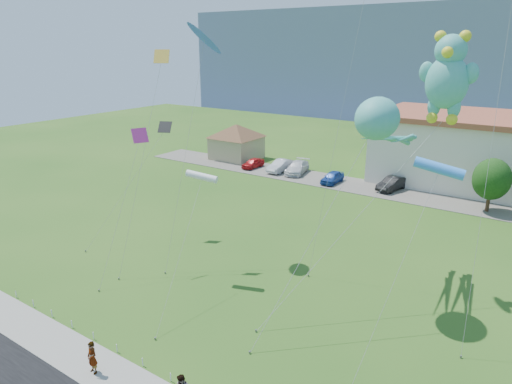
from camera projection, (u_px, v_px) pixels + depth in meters
ground at (175, 360)px, 24.12m from camera, size 160.00×160.00×0.00m
parking_strip at (391, 192)px, 51.68m from camera, size 70.00×6.00×0.06m
hill_ridge at (506, 59)px, 114.78m from camera, size 160.00×50.00×25.00m
pavilion at (236, 138)px, 65.95m from camera, size 9.20×9.20×5.00m
rope_fence at (156, 369)px, 23.02m from camera, size 26.05×0.05×0.50m
tree_near at (492, 179)px, 44.51m from camera, size 3.60×3.60×5.47m
pedestrian_left at (92, 358)px, 22.78m from camera, size 0.66×0.45×1.76m
parked_car_red at (253, 163)px, 61.53m from camera, size 1.67×3.82×1.28m
parked_car_silver at (281, 166)px, 59.67m from camera, size 1.80×4.72×1.53m
parked_car_white at (297, 167)px, 58.83m from camera, size 3.12×5.56×1.52m
parked_car_blue at (332, 177)px, 54.73m from camera, size 1.67×4.05×1.37m
parked_car_black at (392, 184)px, 52.04m from camera, size 2.55×4.80×1.50m
octopus_kite at (383, 128)px, 27.74m from camera, size 4.13×15.28×13.04m
teddy_bear_kite at (448, 76)px, 27.94m from camera, size 8.11×12.84×16.72m
small_kite_pink at (136, 151)px, 32.21m from camera, size 1.45×6.00×10.18m
small_kite_blue at (203, 43)px, 33.33m from camera, size 1.80×6.80×17.04m
small_kite_yellow at (156, 85)px, 32.64m from camera, size 1.29×6.68×15.53m
small_kite_cyan at (438, 171)px, 20.65m from camera, size 1.89×7.90×10.98m
small_kite_black at (156, 140)px, 38.09m from camera, size 3.11×7.96×9.75m
small_kite_white at (201, 178)px, 30.91m from camera, size 3.04×8.79×7.80m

